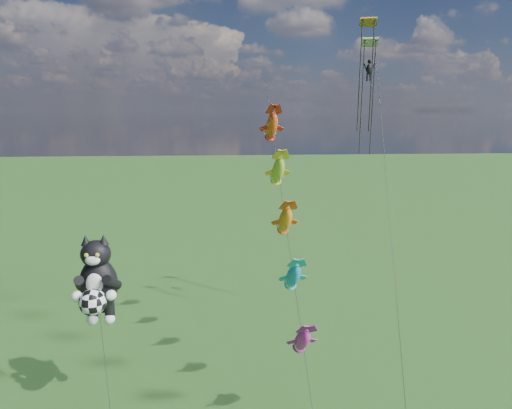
{
  "coord_description": "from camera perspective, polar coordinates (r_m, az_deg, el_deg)",
  "views": [
    {
      "loc": [
        6.73,
        -21.39,
        17.43
      ],
      "look_at": [
        8.79,
        7.7,
        11.02
      ],
      "focal_mm": 30.0,
      "sensor_mm": 36.0,
      "label": 1
    }
  ],
  "objects": [
    {
      "name": "cat_kite_rig",
      "position": [
        26.01,
        -20.42,
        -9.59
      ],
      "size": [
        2.59,
        4.16,
        10.72
      ],
      "rotation": [
        0.0,
        0.0,
        0.33
      ],
      "color": "brown",
      "rests_on": "ground"
    },
    {
      "name": "fish_windsock_rig",
      "position": [
        25.79,
        3.94,
        -2.17
      ],
      "size": [
        1.84,
        15.91,
        19.54
      ],
      "rotation": [
        0.0,
        0.0,
        0.41
      ],
      "color": "brown",
      "rests_on": "ground"
    },
    {
      "name": "parafoil_rig",
      "position": [
        31.64,
        14.94,
        16.31
      ],
      "size": [
        3.23,
        17.47,
        24.71
      ],
      "rotation": [
        0.0,
        0.0,
        -0.05
      ],
      "color": "brown",
      "rests_on": "ground"
    }
  ]
}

